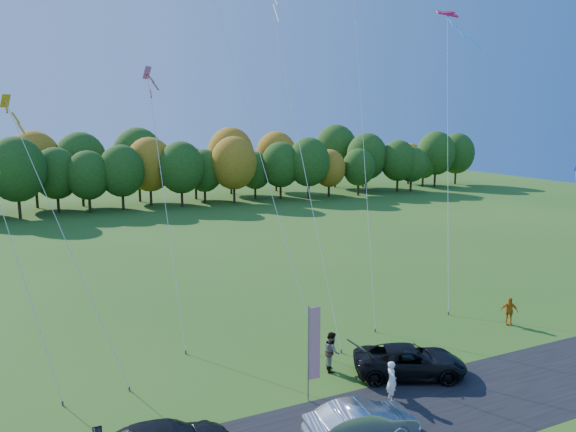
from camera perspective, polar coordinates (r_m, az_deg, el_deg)
name	(u,v)px	position (r m, az deg, el deg)	size (l,w,h in m)	color
ground	(343,382)	(27.80, 5.57, -16.39)	(160.00, 160.00, 0.00)	#285A17
asphalt_strip	(393,422)	(24.89, 10.64, -19.92)	(90.00, 6.00, 0.01)	black
tree_line	(131,209)	(78.29, -15.68, 0.67)	(116.00, 12.00, 10.00)	#1E4711
black_suv	(410,361)	(28.52, 12.28, -14.21)	(2.47, 5.36, 1.49)	black
silver_sedan	(362,422)	(23.27, 7.48, -20.05)	(1.55, 4.44, 1.46)	#AEAEB3
person_tailgate_a	(392,381)	(26.10, 10.47, -16.15)	(0.66, 0.44, 1.82)	white
person_tailgate_b	(332,351)	(28.45, 4.46, -13.54)	(0.96, 0.74, 1.97)	gray
person_east	(509,311)	(36.62, 21.54, -8.97)	(0.99, 0.41, 1.69)	orange
feather_flag	(313,342)	(25.00, 2.56, -12.70)	(0.58, 0.10, 4.40)	#999999
kite_delta_blue	(244,99)	(32.11, -4.51, 11.80)	(5.01, 12.35, 27.57)	#4C3F33
kite_parafoil_orange	(357,50)	(37.20, 7.07, 16.38)	(5.90, 11.76, 33.36)	#4C3F33
kite_delta_red	(285,58)	(34.57, -0.34, 15.79)	(2.30, 11.10, 22.58)	#4C3F33
kite_parafoil_rainbow	(448,150)	(40.54, 15.93, 6.51)	(7.78, 9.11, 20.55)	#4C3F33
kite_diamond_yellow	(67,243)	(27.74, -21.57, -2.53)	(4.67, 5.44, 13.69)	#4C3F33
kite_diamond_green	(21,270)	(27.47, -25.52, -4.97)	(2.85, 4.65, 11.66)	#4C3F33
kite_diamond_pink	(163,188)	(31.92, -12.56, 2.81)	(1.21, 6.77, 15.57)	#4C3F33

